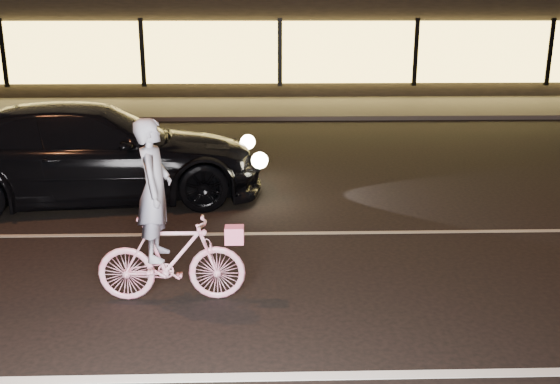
{
  "coord_description": "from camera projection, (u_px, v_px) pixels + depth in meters",
  "views": [
    {
      "loc": [
        -0.59,
        -6.12,
        3.0
      ],
      "look_at": [
        -0.4,
        0.6,
        1.02
      ],
      "focal_mm": 40.0,
      "sensor_mm": 36.0,
      "label": 1
    }
  ],
  "objects": [
    {
      "name": "ground",
      "position": [
        319.0,
        298.0,
        6.73
      ],
      "size": [
        90.0,
        90.0,
        0.0
      ],
      "primitive_type": "plane",
      "color": "black",
      "rests_on": "ground"
    },
    {
      "name": "lane_stripe_near",
      "position": [
        334.0,
        376.0,
        5.29
      ],
      "size": [
        60.0,
        0.12,
        0.01
      ],
      "primitive_type": "cube",
      "color": "silver",
      "rests_on": "ground"
    },
    {
      "name": "lane_stripe_far",
      "position": [
        306.0,
        233.0,
        8.65
      ],
      "size": [
        60.0,
        0.1,
        0.01
      ],
      "primitive_type": "cube",
      "color": "gray",
      "rests_on": "ground"
    },
    {
      "name": "sidewalk",
      "position": [
        282.0,
        108.0,
        19.18
      ],
      "size": [
        30.0,
        4.0,
        0.12
      ],
      "primitive_type": "cube",
      "color": "#383533",
      "rests_on": "ground"
    },
    {
      "name": "storefront",
      "position": [
        277.0,
        31.0,
        24.3
      ],
      "size": [
        25.4,
        8.42,
        4.2
      ],
      "color": "black",
      "rests_on": "ground"
    },
    {
      "name": "cyclist",
      "position": [
        167.0,
        238.0,
        6.49
      ],
      "size": [
        1.56,
        0.54,
        1.96
      ],
      "rotation": [
        0.0,
        0.0,
        1.57
      ],
      "color": "#FF518D",
      "rests_on": "ground"
    },
    {
      "name": "sedan",
      "position": [
        94.0,
        153.0,
        9.96
      ],
      "size": [
        5.64,
        2.97,
        1.56
      ],
      "rotation": [
        0.0,
        0.0,
        1.72
      ],
      "color": "black",
      "rests_on": "ground"
    }
  ]
}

